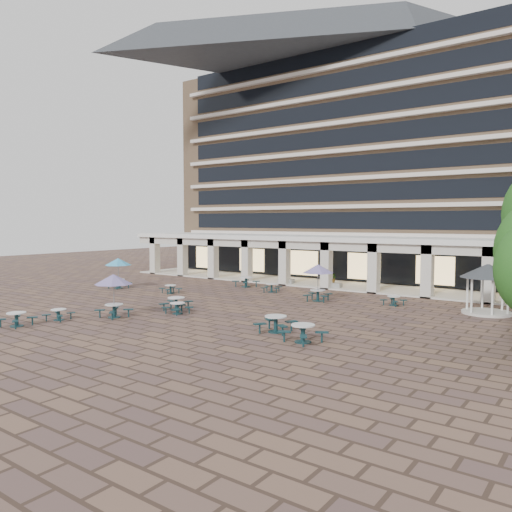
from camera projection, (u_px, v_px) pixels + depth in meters
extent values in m
plane|color=brown|center=(210.00, 307.00, 33.49)|extent=(120.00, 120.00, 0.00)
cube|color=#A27D5B|center=(368.00, 172.00, 53.26)|extent=(40.00, 15.00, 22.00)
cube|color=beige|center=(334.00, 234.00, 47.47)|extent=(36.80, 0.50, 0.35)
cube|color=black|center=(335.00, 220.00, 47.56)|extent=(35.20, 0.05, 1.60)
cube|color=beige|center=(334.00, 207.00, 47.29)|extent=(36.80, 0.50, 0.35)
cube|color=black|center=(335.00, 193.00, 47.38)|extent=(35.20, 0.05, 1.60)
cube|color=beige|center=(334.00, 179.00, 47.11)|extent=(36.80, 0.50, 0.35)
cube|color=black|center=(336.00, 165.00, 47.20)|extent=(35.20, 0.05, 1.60)
cube|color=beige|center=(335.00, 151.00, 46.92)|extent=(36.80, 0.50, 0.35)
cube|color=black|center=(336.00, 138.00, 47.02)|extent=(35.20, 0.05, 1.60)
cube|color=beige|center=(335.00, 123.00, 46.74)|extent=(36.80, 0.50, 0.35)
cube|color=black|center=(336.00, 110.00, 46.84)|extent=(35.20, 0.05, 1.60)
cube|color=beige|center=(335.00, 95.00, 46.56)|extent=(36.80, 0.50, 0.35)
cube|color=black|center=(337.00, 81.00, 46.66)|extent=(35.20, 0.05, 1.60)
cube|color=beige|center=(336.00, 67.00, 46.38)|extent=(36.80, 0.50, 0.35)
cube|color=black|center=(337.00, 53.00, 46.47)|extent=(35.20, 0.05, 1.60)
cube|color=white|center=(320.00, 238.00, 45.27)|extent=(42.00, 6.60, 0.40)
cube|color=beige|center=(304.00, 244.00, 43.01)|extent=(42.00, 0.30, 0.90)
cube|color=black|center=(333.00, 262.00, 47.62)|extent=(38.00, 0.15, 3.20)
cube|color=beige|center=(319.00, 283.00, 45.56)|extent=(42.00, 6.00, 0.12)
cube|color=beige|center=(155.00, 255.00, 54.52)|extent=(0.80, 0.80, 4.00)
cube|color=beige|center=(183.00, 257.00, 52.03)|extent=(0.80, 0.80, 4.00)
cube|color=beige|center=(213.00, 259.00, 49.55)|extent=(0.80, 0.80, 4.00)
cube|color=beige|center=(247.00, 261.00, 47.06)|extent=(0.80, 0.80, 4.00)
cube|color=beige|center=(284.00, 263.00, 44.58)|extent=(0.80, 0.80, 4.00)
cube|color=beige|center=(326.00, 265.00, 42.09)|extent=(0.80, 0.80, 4.00)
cube|color=beige|center=(374.00, 268.00, 39.61)|extent=(0.80, 0.80, 4.00)
cube|color=beige|center=(427.00, 271.00, 37.12)|extent=(0.80, 0.80, 4.00)
cube|color=beige|center=(489.00, 275.00, 34.63)|extent=(0.80, 0.80, 4.00)
cube|color=#FFD88C|center=(207.00, 257.00, 56.93)|extent=(3.20, 0.08, 2.40)
cube|color=#FFD88C|center=(252.00, 260.00, 53.16)|extent=(3.20, 0.08, 2.40)
cube|color=#FFD88C|center=(303.00, 263.00, 49.39)|extent=(3.20, 0.08, 2.40)
cube|color=#FFD88C|center=(364.00, 266.00, 45.63)|extent=(3.20, 0.08, 2.40)
cube|color=#FFD88C|center=(435.00, 270.00, 41.86)|extent=(3.20, 0.08, 2.40)
cylinder|color=#123136|center=(17.00, 326.00, 27.19)|extent=(0.71, 0.71, 0.04)
cylinder|color=#123136|center=(17.00, 320.00, 27.17)|extent=(0.18, 0.18, 0.67)
cylinder|color=silver|center=(16.00, 313.00, 27.14)|extent=(1.01, 1.01, 0.05)
cube|color=#123136|center=(32.00, 317.00, 27.45)|extent=(0.54, 0.62, 0.05)
cylinder|color=#123136|center=(32.00, 321.00, 27.47)|extent=(0.08, 0.08, 0.42)
cube|color=#123136|center=(18.00, 316.00, 27.89)|extent=(0.62, 0.54, 0.05)
cylinder|color=#123136|center=(18.00, 320.00, 27.91)|extent=(0.08, 0.08, 0.42)
cube|color=#123136|center=(0.00, 319.00, 26.87)|extent=(0.54, 0.62, 0.05)
cylinder|color=#123136|center=(0.00, 324.00, 26.89)|extent=(0.08, 0.08, 0.42)
cube|color=#123136|center=(15.00, 321.00, 26.43)|extent=(0.62, 0.54, 0.05)
cylinder|color=#123136|center=(15.00, 325.00, 26.45)|extent=(0.08, 0.08, 0.42)
cylinder|color=#123136|center=(59.00, 320.00, 28.87)|extent=(0.60, 0.60, 0.03)
cylinder|color=#123136|center=(59.00, 315.00, 28.85)|extent=(0.15, 0.15, 0.56)
cylinder|color=silver|center=(59.00, 310.00, 28.83)|extent=(0.86, 0.86, 0.04)
cube|color=#123136|center=(71.00, 313.00, 29.17)|extent=(0.42, 0.53, 0.04)
cylinder|color=#123136|center=(71.00, 316.00, 29.18)|extent=(0.07, 0.07, 0.36)
cube|color=#123136|center=(57.00, 312.00, 29.43)|extent=(0.53, 0.42, 0.04)
cylinder|color=#123136|center=(57.00, 315.00, 29.44)|extent=(0.07, 0.07, 0.36)
cube|color=#123136|center=(46.00, 315.00, 28.53)|extent=(0.42, 0.53, 0.04)
cylinder|color=#123136|center=(46.00, 318.00, 28.54)|extent=(0.07, 0.07, 0.36)
cube|color=#123136|center=(60.00, 316.00, 28.26)|extent=(0.53, 0.42, 0.04)
cylinder|color=#123136|center=(60.00, 319.00, 28.28)|extent=(0.07, 0.07, 0.36)
cylinder|color=#123136|center=(178.00, 313.00, 30.87)|extent=(0.64, 0.64, 0.04)
cylinder|color=#123136|center=(178.00, 309.00, 30.85)|extent=(0.17, 0.17, 0.61)
cylinder|color=silver|center=(177.00, 303.00, 30.83)|extent=(0.92, 0.92, 0.05)
cube|color=#123136|center=(189.00, 307.00, 30.91)|extent=(0.55, 0.52, 0.05)
cylinder|color=#123136|center=(189.00, 311.00, 30.92)|extent=(0.07, 0.07, 0.39)
cube|color=#123136|center=(178.00, 305.00, 31.56)|extent=(0.52, 0.55, 0.05)
cylinder|color=#123136|center=(178.00, 309.00, 31.57)|extent=(0.07, 0.07, 0.39)
cube|color=#123136|center=(166.00, 307.00, 30.79)|extent=(0.55, 0.52, 0.05)
cylinder|color=#123136|center=(166.00, 311.00, 30.80)|extent=(0.07, 0.07, 0.39)
cube|color=#123136|center=(177.00, 309.00, 30.14)|extent=(0.52, 0.55, 0.05)
cylinder|color=#123136|center=(177.00, 313.00, 30.15)|extent=(0.07, 0.07, 0.39)
cylinder|color=#123136|center=(303.00, 342.00, 23.60)|extent=(0.80, 0.80, 0.05)
cylinder|color=#123136|center=(303.00, 334.00, 23.57)|extent=(0.20, 0.20, 0.75)
cylinder|color=silver|center=(303.00, 325.00, 23.54)|extent=(1.14, 1.14, 0.06)
cube|color=#123136|center=(322.00, 332.00, 23.49)|extent=(0.70, 0.60, 0.06)
cylinder|color=#123136|center=(322.00, 338.00, 23.51)|extent=(0.09, 0.09, 0.48)
cube|color=#123136|center=(303.00, 328.00, 24.44)|extent=(0.60, 0.70, 0.06)
cylinder|color=#123136|center=(303.00, 333.00, 24.46)|extent=(0.09, 0.09, 0.48)
cube|color=#123136|center=(284.00, 332.00, 23.63)|extent=(0.70, 0.60, 0.06)
cylinder|color=#123136|center=(284.00, 337.00, 23.65)|extent=(0.09, 0.09, 0.48)
cube|color=#123136|center=(303.00, 336.00, 22.68)|extent=(0.60, 0.70, 0.06)
cylinder|color=#123136|center=(303.00, 342.00, 22.70)|extent=(0.09, 0.09, 0.48)
cylinder|color=#123136|center=(119.00, 288.00, 42.63)|extent=(0.74, 0.74, 0.04)
cylinder|color=#123136|center=(119.00, 284.00, 42.61)|extent=(0.19, 0.19, 0.70)
cylinder|color=silver|center=(118.00, 279.00, 42.58)|extent=(1.06, 1.06, 0.05)
cube|color=#123136|center=(128.00, 283.00, 42.68)|extent=(0.63, 0.61, 0.05)
cylinder|color=#123136|center=(128.00, 286.00, 42.70)|extent=(0.08, 0.08, 0.44)
cube|color=#123136|center=(120.00, 282.00, 43.42)|extent=(0.61, 0.63, 0.05)
cylinder|color=#123136|center=(120.00, 284.00, 43.43)|extent=(0.08, 0.08, 0.44)
cube|color=#123136|center=(109.00, 283.00, 42.51)|extent=(0.63, 0.61, 0.05)
cylinder|color=#123136|center=(109.00, 286.00, 42.53)|extent=(0.08, 0.08, 0.44)
cube|color=#123136|center=(117.00, 284.00, 41.78)|extent=(0.61, 0.63, 0.05)
cylinder|color=#123136|center=(117.00, 287.00, 41.80)|extent=(0.08, 0.08, 0.44)
cylinder|color=gray|center=(118.00, 274.00, 42.54)|extent=(0.05, 0.05, 2.53)
cone|color=#3DA7DD|center=(118.00, 262.00, 42.47)|extent=(2.22, 2.22, 0.58)
cylinder|color=#123136|center=(176.00, 310.00, 32.23)|extent=(0.76, 0.76, 0.04)
cylinder|color=#123136|center=(176.00, 304.00, 32.21)|extent=(0.20, 0.20, 0.72)
cylinder|color=silver|center=(176.00, 298.00, 32.18)|extent=(1.08, 1.08, 0.05)
cube|color=#123136|center=(188.00, 301.00, 32.66)|extent=(0.50, 0.66, 0.05)
cylinder|color=#123136|center=(188.00, 305.00, 32.68)|extent=(0.09, 0.09, 0.46)
cube|color=#123136|center=(171.00, 301.00, 32.91)|extent=(0.66, 0.50, 0.05)
cylinder|color=#123136|center=(171.00, 305.00, 32.93)|extent=(0.09, 0.09, 0.46)
cube|color=#123136|center=(164.00, 304.00, 31.75)|extent=(0.50, 0.66, 0.05)
cylinder|color=#123136|center=(164.00, 308.00, 31.76)|extent=(0.09, 0.09, 0.46)
cube|color=#123136|center=(182.00, 304.00, 31.49)|extent=(0.66, 0.50, 0.05)
cylinder|color=#123136|center=(182.00, 308.00, 31.51)|extent=(0.09, 0.09, 0.46)
cylinder|color=#123136|center=(114.00, 317.00, 29.70)|extent=(0.74, 0.74, 0.04)
cylinder|color=#123136|center=(114.00, 312.00, 29.67)|extent=(0.19, 0.19, 0.70)
cylinder|color=silver|center=(114.00, 305.00, 29.64)|extent=(1.06, 1.06, 0.05)
cube|color=#123136|center=(128.00, 309.00, 29.78)|extent=(0.63, 0.62, 0.05)
cylinder|color=#123136|center=(128.00, 313.00, 29.80)|extent=(0.08, 0.08, 0.45)
cube|color=#123136|center=(116.00, 307.00, 30.48)|extent=(0.62, 0.63, 0.05)
cylinder|color=#123136|center=(116.00, 311.00, 30.50)|extent=(0.08, 0.08, 0.45)
cube|color=#123136|center=(100.00, 310.00, 29.55)|extent=(0.63, 0.62, 0.05)
cylinder|color=#123136|center=(100.00, 314.00, 29.56)|extent=(0.08, 0.08, 0.45)
cube|color=#123136|center=(112.00, 312.00, 28.85)|extent=(0.62, 0.63, 0.05)
cylinder|color=#123136|center=(112.00, 316.00, 28.86)|extent=(0.08, 0.08, 0.45)
cylinder|color=gray|center=(114.00, 296.00, 29.61)|extent=(0.05, 0.05, 2.55)
cone|color=#7A6CAB|center=(114.00, 279.00, 29.54)|extent=(2.23, 2.23, 0.58)
cylinder|color=#123136|center=(276.00, 332.00, 25.75)|extent=(0.80, 0.80, 0.05)
cylinder|color=#123136|center=(276.00, 325.00, 25.73)|extent=(0.20, 0.20, 0.75)
cylinder|color=silver|center=(276.00, 316.00, 25.70)|extent=(1.14, 1.14, 0.06)
cube|color=#123136|center=(291.00, 321.00, 26.03)|extent=(0.61, 0.70, 0.06)
cylinder|color=#123136|center=(291.00, 326.00, 26.04)|extent=(0.09, 0.09, 0.48)
cube|color=#123136|center=(269.00, 319.00, 26.55)|extent=(0.70, 0.61, 0.06)
cylinder|color=#123136|center=(269.00, 324.00, 26.57)|extent=(0.09, 0.09, 0.48)
cube|color=#123136|center=(260.00, 324.00, 25.41)|extent=(0.61, 0.70, 0.06)
cylinder|color=#123136|center=(260.00, 329.00, 25.43)|extent=(0.09, 0.09, 0.48)
cube|color=#123136|center=(283.00, 326.00, 24.89)|extent=(0.70, 0.61, 0.06)
cylinder|color=#123136|center=(283.00, 331.00, 24.91)|extent=(0.09, 0.09, 0.48)
cylinder|color=#123136|center=(171.00, 293.00, 39.63)|extent=(0.62, 0.62, 0.04)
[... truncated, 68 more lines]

